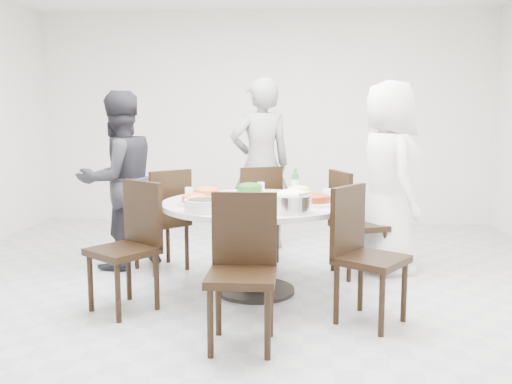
# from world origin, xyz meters

# --- Properties ---
(floor) EXTENTS (6.00, 6.00, 0.01)m
(floor) POSITION_xyz_m (0.00, 0.00, 0.00)
(floor) COLOR #B6B7BC
(floor) RESTS_ON ground
(wall_back) EXTENTS (6.00, 0.01, 2.80)m
(wall_back) POSITION_xyz_m (0.00, 3.00, 1.40)
(wall_back) COLOR white
(wall_back) RESTS_ON ground
(wall_front) EXTENTS (6.00, 0.01, 2.80)m
(wall_front) POSITION_xyz_m (0.00, -3.00, 1.40)
(wall_front) COLOR white
(wall_front) RESTS_ON ground
(dining_table) EXTENTS (1.50, 1.50, 0.75)m
(dining_table) POSITION_xyz_m (0.12, 0.00, 0.38)
(dining_table) COLOR silver
(dining_table) RESTS_ON floor
(chair_ne) EXTENTS (0.54, 0.54, 0.95)m
(chair_ne) POSITION_xyz_m (1.01, 0.56, 0.47)
(chair_ne) COLOR black
(chair_ne) RESTS_ON floor
(chair_n) EXTENTS (0.56, 0.56, 0.95)m
(chair_n) POSITION_xyz_m (0.03, 1.00, 0.47)
(chair_n) COLOR black
(chair_n) RESTS_ON floor
(chair_nw) EXTENTS (0.59, 0.59, 0.95)m
(chair_nw) POSITION_xyz_m (-0.81, 0.60, 0.47)
(chair_nw) COLOR black
(chair_nw) RESTS_ON floor
(chair_sw) EXTENTS (0.59, 0.59, 0.95)m
(chair_sw) POSITION_xyz_m (-0.82, -0.50, 0.47)
(chair_sw) COLOR black
(chair_sw) RESTS_ON floor
(chair_s) EXTENTS (0.42, 0.42, 0.95)m
(chair_s) POSITION_xyz_m (0.12, -1.07, 0.47)
(chair_s) COLOR black
(chair_s) RESTS_ON floor
(chair_se) EXTENTS (0.59, 0.59, 0.95)m
(chair_se) POSITION_xyz_m (0.97, -0.60, 0.47)
(chair_se) COLOR black
(chair_se) RESTS_ON floor
(diner_right) EXTENTS (0.73, 0.95, 1.75)m
(diner_right) POSITION_xyz_m (1.28, 0.72, 0.87)
(diner_right) COLOR silver
(diner_right) RESTS_ON floor
(diner_middle) EXTENTS (0.78, 0.65, 1.83)m
(diner_middle) POSITION_xyz_m (0.06, 1.50, 0.91)
(diner_middle) COLOR black
(diner_middle) RESTS_ON floor
(diner_left) EXTENTS (1.01, 1.02, 1.66)m
(diner_left) POSITION_xyz_m (-1.22, 0.66, 0.83)
(diner_left) COLOR black
(diner_left) RESTS_ON floor
(dish_greens) EXTENTS (0.29, 0.29, 0.07)m
(dish_greens) POSITION_xyz_m (0.03, 0.44, 0.79)
(dish_greens) COLOR white
(dish_greens) RESTS_ON dining_table
(dish_pale) EXTENTS (0.24, 0.24, 0.06)m
(dish_pale) POSITION_xyz_m (0.46, 0.32, 0.78)
(dish_pale) COLOR white
(dish_pale) RESTS_ON dining_table
(dish_orange) EXTENTS (0.28, 0.28, 0.07)m
(dish_orange) POSITION_xyz_m (-0.30, 0.15, 0.79)
(dish_orange) COLOR white
(dish_orange) RESTS_ON dining_table
(dish_redbrown) EXTENTS (0.28, 0.28, 0.07)m
(dish_redbrown) POSITION_xyz_m (0.60, -0.15, 0.79)
(dish_redbrown) COLOR white
(dish_redbrown) RESTS_ON dining_table
(dish_tofu) EXTENTS (0.25, 0.25, 0.07)m
(dish_tofu) POSITION_xyz_m (-0.33, -0.22, 0.78)
(dish_tofu) COLOR white
(dish_tofu) RESTS_ON dining_table
(rice_bowl) EXTENTS (0.28, 0.28, 0.12)m
(rice_bowl) POSITION_xyz_m (0.42, -0.45, 0.81)
(rice_bowl) COLOR silver
(rice_bowl) RESTS_ON dining_table
(soup_bowl) EXTENTS (0.28, 0.28, 0.09)m
(soup_bowl) POSITION_xyz_m (-0.21, -0.48, 0.79)
(soup_bowl) COLOR white
(soup_bowl) RESTS_ON dining_table
(beverage_bottle) EXTENTS (0.06, 0.06, 0.22)m
(beverage_bottle) POSITION_xyz_m (0.43, 0.54, 0.86)
(beverage_bottle) COLOR #2A6B3E
(beverage_bottle) RESTS_ON dining_table
(tea_cups) EXTENTS (0.07, 0.07, 0.08)m
(tea_cups) POSITION_xyz_m (0.14, 0.62, 0.79)
(tea_cups) COLOR white
(tea_cups) RESTS_ON dining_table
(chopsticks) EXTENTS (0.24, 0.04, 0.01)m
(chopsticks) POSITION_xyz_m (0.09, 0.65, 0.76)
(chopsticks) COLOR tan
(chopsticks) RESTS_ON dining_table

